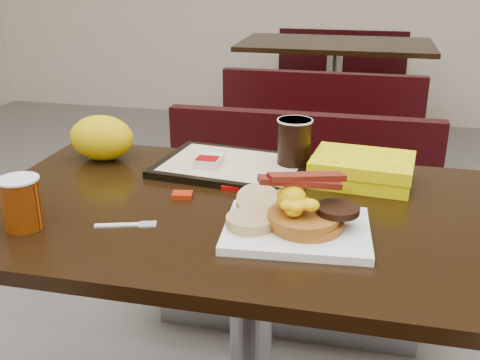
% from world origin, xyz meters
% --- Properties ---
extents(table_near, '(1.20, 0.70, 0.75)m').
position_xyz_m(table_near, '(0.00, 0.00, 0.38)').
color(table_near, black).
rests_on(table_near, floor).
extents(bench_near_n, '(1.00, 0.46, 0.72)m').
position_xyz_m(bench_near_n, '(0.00, 0.70, 0.36)').
color(bench_near_n, black).
rests_on(bench_near_n, floor).
extents(table_far, '(1.20, 0.70, 0.75)m').
position_xyz_m(table_far, '(0.00, 2.60, 0.38)').
color(table_far, black).
rests_on(table_far, floor).
extents(bench_far_s, '(1.00, 0.46, 0.72)m').
position_xyz_m(bench_far_s, '(0.00, 1.90, 0.36)').
color(bench_far_s, black).
rests_on(bench_far_s, floor).
extents(bench_far_n, '(1.00, 0.46, 0.72)m').
position_xyz_m(bench_far_n, '(0.00, 3.30, 0.36)').
color(bench_far_n, black).
rests_on(bench_far_n, floor).
extents(platter, '(0.29, 0.24, 0.02)m').
position_xyz_m(platter, '(0.11, -0.10, 0.76)').
color(platter, white).
rests_on(platter, table_near).
extents(pancake_stack, '(0.18, 0.18, 0.03)m').
position_xyz_m(pancake_stack, '(0.13, -0.10, 0.78)').
color(pancake_stack, '#A6541B').
rests_on(pancake_stack, platter).
extents(sausage_patty, '(0.11, 0.11, 0.01)m').
position_xyz_m(sausage_patty, '(0.18, -0.08, 0.80)').
color(sausage_patty, black).
rests_on(sausage_patty, pancake_stack).
extents(scrambled_eggs, '(0.12, 0.11, 0.05)m').
position_xyz_m(scrambled_eggs, '(0.10, -0.10, 0.82)').
color(scrambled_eggs, '#FFE305').
rests_on(scrambled_eggs, pancake_stack).
extents(bacon_strips, '(0.18, 0.13, 0.01)m').
position_xyz_m(bacon_strips, '(0.11, -0.08, 0.85)').
color(bacon_strips, '#4F050A').
rests_on(bacon_strips, scrambled_eggs).
extents(muffin_bottom, '(0.12, 0.12, 0.02)m').
position_xyz_m(muffin_bottom, '(0.02, -0.12, 0.78)').
color(muffin_bottom, tan).
rests_on(muffin_bottom, platter).
extents(muffin_top, '(0.11, 0.11, 0.05)m').
position_xyz_m(muffin_top, '(0.02, -0.05, 0.79)').
color(muffin_top, tan).
rests_on(muffin_top, platter).
extents(coffee_cup_near, '(0.07, 0.07, 0.10)m').
position_xyz_m(coffee_cup_near, '(-0.42, -0.19, 0.80)').
color(coffee_cup_near, '#994005').
rests_on(coffee_cup_near, table_near).
extents(fork, '(0.12, 0.06, 0.00)m').
position_xyz_m(fork, '(-0.24, -0.15, 0.75)').
color(fork, white).
rests_on(fork, table_near).
extents(knife, '(0.03, 0.17, 0.00)m').
position_xyz_m(knife, '(0.20, -0.10, 0.75)').
color(knife, white).
rests_on(knife, table_near).
extents(condiment_syrup, '(0.05, 0.04, 0.01)m').
position_xyz_m(condiment_syrup, '(-0.16, 0.02, 0.76)').
color(condiment_syrup, '#A81E07').
rests_on(condiment_syrup, table_near).
extents(condiment_ketchup, '(0.05, 0.04, 0.01)m').
position_xyz_m(condiment_ketchup, '(-0.07, 0.09, 0.76)').
color(condiment_ketchup, '#8C0504').
rests_on(condiment_ketchup, table_near).
extents(tray, '(0.40, 0.30, 0.02)m').
position_xyz_m(tray, '(-0.09, 0.22, 0.76)').
color(tray, black).
rests_on(tray, table_near).
extents(hashbrown_sleeve_left, '(0.06, 0.08, 0.02)m').
position_xyz_m(hashbrown_sleeve_left, '(-0.15, 0.19, 0.78)').
color(hashbrown_sleeve_left, silver).
rests_on(hashbrown_sleeve_left, tray).
extents(coffee_cup_far, '(0.10, 0.10, 0.11)m').
position_xyz_m(coffee_cup_far, '(0.05, 0.25, 0.82)').
color(coffee_cup_far, black).
rests_on(coffee_cup_far, tray).
extents(clamshell, '(0.25, 0.20, 0.06)m').
position_xyz_m(clamshell, '(0.22, 0.21, 0.78)').
color(clamshell, '#E8DA03').
rests_on(clamshell, table_near).
extents(paper_bag, '(0.20, 0.18, 0.12)m').
position_xyz_m(paper_bag, '(-0.45, 0.22, 0.81)').
color(paper_bag, yellow).
rests_on(paper_bag, table_near).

